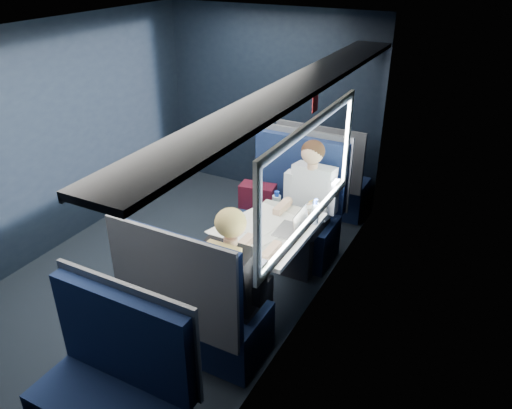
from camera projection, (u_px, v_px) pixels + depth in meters
The scene contains 13 objects.
ground at pixel (178, 269), 5.05m from camera, with size 2.80×4.20×0.01m, color black.
room_shell at pixel (167, 129), 4.35m from camera, with size 3.00×4.40×2.40m.
table at pixel (270, 237), 4.31m from camera, with size 0.62×1.00×0.74m.
seat_bay_near at pixel (289, 213), 5.18m from camera, with size 1.07×0.62×1.26m.
seat_bay_far at pixel (197, 312), 3.82m from camera, with size 1.04×0.62×1.26m.
seat_row_front at pixel (323, 182), 5.91m from camera, with size 1.04×0.51×1.16m.
seat_row_back at pixel (114, 398), 3.10m from camera, with size 1.04×0.51×1.16m.
man at pixel (308, 200), 4.80m from camera, with size 0.53×0.56×1.32m.
woman at pixel (235, 276), 3.70m from camera, with size 0.53×0.56×1.32m.
papers at pixel (256, 226), 4.32m from camera, with size 0.52×0.75×0.01m, color white.
laptop at pixel (295, 226), 4.20m from camera, with size 0.23×0.30×0.22m.
bottle_small at pixel (315, 213), 4.33m from camera, with size 0.07×0.07×0.23m.
cup at pixel (309, 212), 4.45m from camera, with size 0.08×0.08×0.10m, color white.
Camera 1 is at (2.65, -3.31, 2.92)m, focal length 35.00 mm.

